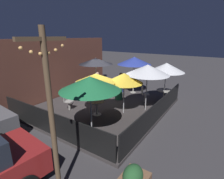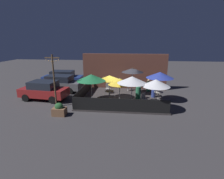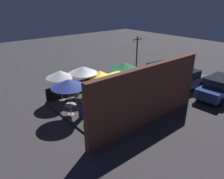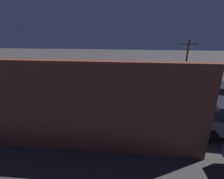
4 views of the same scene
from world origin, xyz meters
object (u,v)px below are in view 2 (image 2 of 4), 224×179
object	(u,v)px
patio_umbrella_4	(120,81)
patio_umbrella_6	(132,80)
patio_umbrella_1	(109,78)
parked_car_0	(44,90)
patio_chair_0	(144,99)
dining_table_1	(109,93)
patio_umbrella_0	(156,83)
patio_umbrella_2	(160,75)
patron_2	(138,92)
parked_car_1	(60,83)
dining_table_2	(159,94)
parked_car_2	(63,78)
planter_box	(59,110)
patron_1	(148,86)
dining_table_0	(155,103)
patio_umbrella_5	(133,70)
patio_chair_2	(128,86)
patron_0	(154,91)
light_post	(54,78)
patio_umbrella_3	(91,78)
patio_chair_1	(108,88)

from	to	relation	value
patio_umbrella_4	patio_umbrella_6	world-z (taller)	patio_umbrella_6
patio_umbrella_1	parked_car_0	world-z (taller)	patio_umbrella_1
patio_chair_0	dining_table_1	bearing A→B (deg)	-148.31
patio_umbrella_0	patio_umbrella_6	distance (m)	1.69
patio_umbrella_2	patio_umbrella_6	distance (m)	2.90
patron_2	parked_car_1	world-z (taller)	parked_car_1
parked_car_1	patio_umbrella_4	bearing A→B (deg)	-22.72
dining_table_2	parked_car_2	world-z (taller)	parked_car_2
dining_table_2	patio_umbrella_6	bearing A→B (deg)	-140.44
planter_box	parked_car_2	world-z (taller)	parked_car_2
parked_car_0	parked_car_1	world-z (taller)	same
patron_1	patio_umbrella_6	bearing A→B (deg)	142.48
patio_umbrella_4	dining_table_0	world-z (taller)	patio_umbrella_4
patio_umbrella_4	dining_table_1	world-z (taller)	patio_umbrella_4
parked_car_0	patio_umbrella_1	bearing A→B (deg)	9.76
parked_car_2	patio_umbrella_5	bearing A→B (deg)	-24.76
dining_table_2	dining_table_1	bearing A→B (deg)	-178.20
planter_box	patio_umbrella_6	bearing A→B (deg)	19.89
patron_1	parked_car_0	bearing A→B (deg)	91.66
patio_chair_0	patio_chair_2	xyz separation A→B (m)	(-1.28, 3.86, -0.00)
patron_0	dining_table_0	bearing A→B (deg)	-33.00
light_post	patio_umbrella_0	bearing A→B (deg)	-1.84
patron_0	patio_umbrella_4	bearing A→B (deg)	-84.28
patio_umbrella_0	patio_umbrella_6	world-z (taller)	patio_umbrella_6
patron_2	patio_umbrella_1	bearing A→B (deg)	18.76
patio_umbrella_5	planter_box	world-z (taller)	patio_umbrella_5
patron_1	parked_car_0	distance (m)	9.62
patio_umbrella_3	dining_table_0	size ratio (longest dim) A/B	2.65
dining_table_1	parked_car_1	size ratio (longest dim) A/B	0.17
dining_table_2	patio_chair_1	distance (m)	4.68
patio_umbrella_6	patio_chair_2	world-z (taller)	patio_umbrella_6
patio_umbrella_0	patio_chair_2	world-z (taller)	patio_umbrella_0
patio_umbrella_1	patio_umbrella_6	world-z (taller)	patio_umbrella_6
patio_umbrella_1	patron_1	size ratio (longest dim) A/B	1.68
patio_umbrella_1	patio_chair_0	distance (m)	3.35
patio_umbrella_6	planter_box	distance (m)	5.49
patio_umbrella_6	patron_0	xyz separation A→B (m)	(1.94, 2.64, -1.50)
planter_box	parked_car_1	bearing A→B (deg)	111.53
dining_table_1	parked_car_1	xyz separation A→B (m)	(-5.24, 2.17, 0.17)
patio_umbrella_2	patio_chair_1	distance (m)	4.95
dining_table_2	parked_car_0	distance (m)	9.73
dining_table_2	patron_0	size ratio (longest dim) A/B	0.56
patron_1	patio_umbrella_4	bearing A→B (deg)	127.66
patio_chair_0	patio_umbrella_5	bearing A→B (deg)	163.56
patio_umbrella_1	patio_chair_0	xyz separation A→B (m)	(2.83, -1.20, -1.32)
patio_umbrella_5	patio_umbrella_2	bearing A→B (deg)	-32.43
patio_umbrella_5	patron_0	bearing A→B (deg)	-17.74
dining_table_1	planter_box	distance (m)	4.61
light_post	patio_umbrella_3	bearing A→B (deg)	23.22
patio_umbrella_4	patron_0	size ratio (longest dim) A/B	1.53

